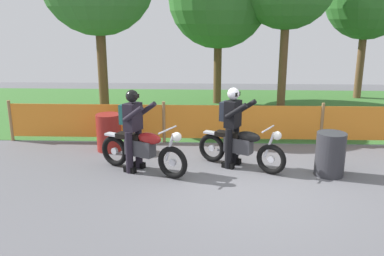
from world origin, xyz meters
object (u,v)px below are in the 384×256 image
oil_drum (109,132)px  spare_drum (330,154)px  rider_lead (133,126)px  motorcycle_lead (143,149)px  motorcycle_trailing (241,147)px  rider_trailing (232,123)px

oil_drum → spare_drum: size_ratio=1.00×
rider_lead → motorcycle_lead: bearing=0.5°
motorcycle_trailing → spare_drum: 1.78m
rider_trailing → spare_drum: 2.05m
motorcycle_trailing → spare_drum: size_ratio=2.03×
rider_trailing → oil_drum: size_ratio=1.92×
motorcycle_trailing → rider_lead: (-2.22, -0.23, 0.49)m
motorcycle_lead → motorcycle_trailing: bearing=36.1°
motorcycle_trailing → rider_lead: rider_lead is taller
motorcycle_lead → motorcycle_trailing: (2.01, 0.33, -0.02)m
rider_trailing → motorcycle_lead: bearing=-136.5°
motorcycle_trailing → oil_drum: (-3.04, 1.05, -0.02)m
motorcycle_lead → rider_trailing: size_ratio=1.14×
rider_trailing → rider_lead: bearing=-140.6°
motorcycle_lead → motorcycle_trailing: 2.04m
motorcycle_trailing → oil_drum: size_ratio=2.03×
motorcycle_lead → oil_drum: motorcycle_lead is taller
motorcycle_lead → motorcycle_trailing: motorcycle_lead is taller
motorcycle_trailing → rider_lead: bearing=-144.1°
motorcycle_lead → spare_drum: size_ratio=2.20×
rider_trailing → spare_drum: (1.94, -0.45, -0.51)m
motorcycle_lead → rider_lead: (-0.21, 0.10, 0.47)m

